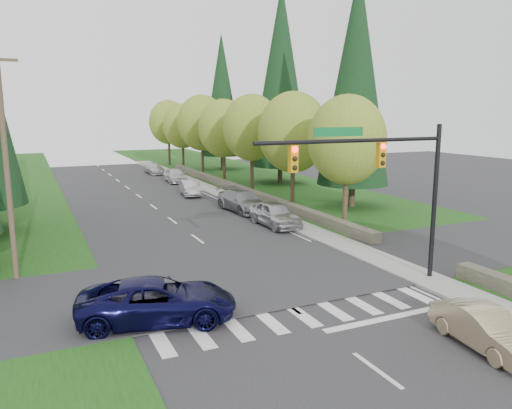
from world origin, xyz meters
TOP-DOWN VIEW (x-y plane):
  - ground at (0.00, 0.00)m, footprint 120.00×120.00m
  - grass_east at (13.00, 20.00)m, footprint 14.00×110.00m
  - cross_street at (0.00, 8.00)m, footprint 120.00×8.00m
  - sidewalk_east at (6.90, 22.00)m, footprint 1.80×80.00m
  - curb_east at (6.05, 22.00)m, footprint 0.20×80.00m
  - stone_wall_north at (8.60, 30.00)m, footprint 0.70×40.00m
  - traffic_signal at (4.37, 4.50)m, footprint 8.70×0.37m
  - utility_pole at (-9.50, 12.00)m, footprint 1.60×0.24m
  - decid_tree_0 at (9.20, 14.00)m, footprint 4.80×4.80m
  - decid_tree_1 at (9.30, 21.00)m, footprint 5.20×5.20m
  - decid_tree_2 at (9.10, 28.00)m, footprint 5.00×5.00m
  - decid_tree_3 at (9.20, 35.00)m, footprint 5.00×5.00m
  - decid_tree_4 at (9.30, 42.00)m, footprint 5.40×5.40m
  - decid_tree_5 at (9.10, 49.00)m, footprint 4.80×4.80m
  - decid_tree_6 at (9.20, 56.00)m, footprint 5.20×5.20m
  - conifer_e_a at (14.00, 20.00)m, footprint 5.44×5.44m
  - conifer_e_b at (15.00, 34.00)m, footprint 6.12×6.12m
  - conifer_e_c at (14.00, 48.00)m, footprint 5.10×5.10m
  - sedan_champagne at (3.93, -1.27)m, footprint 1.77×4.00m
  - suv_navy at (-4.88, 5.00)m, footprint 5.97×3.80m
  - parked_car_a at (5.60, 16.56)m, footprint 2.00×4.73m
  - parked_car_b at (5.60, 22.00)m, footprint 2.63×5.52m
  - parked_car_c at (4.20, 30.35)m, footprint 1.92×4.18m
  - parked_car_d at (5.25, 39.03)m, footprint 1.97×4.49m
  - parked_car_e at (4.98, 47.05)m, footprint 1.87×4.33m

SIDE VIEW (x-z plane):
  - ground at x=0.00m, z-range 0.00..0.00m
  - cross_street at x=0.00m, z-range -0.05..0.05m
  - grass_east at x=13.00m, z-range 0.00..0.06m
  - sidewalk_east at x=6.90m, z-range 0.00..0.13m
  - curb_east at x=6.05m, z-range 0.00..0.13m
  - stone_wall_north at x=8.60m, z-range 0.00..0.70m
  - parked_car_e at x=4.98m, z-range 0.00..1.24m
  - sedan_champagne at x=3.93m, z-range 0.00..1.28m
  - parked_car_c at x=4.20m, z-range 0.00..1.33m
  - parked_car_d at x=5.25m, z-range 0.00..1.50m
  - suv_navy at x=-4.88m, z-range 0.00..1.53m
  - parked_car_b at x=5.60m, z-range 0.00..1.55m
  - parked_car_a at x=5.60m, z-range 0.00..1.60m
  - traffic_signal at x=4.37m, z-range 1.58..8.38m
  - utility_pole at x=-9.50m, z-range 0.14..10.14m
  - decid_tree_5 at x=9.10m, z-range 1.38..9.68m
  - decid_tree_0 at x=9.20m, z-range 1.41..9.78m
  - decid_tree_3 at x=9.20m, z-range 1.39..9.94m
  - decid_tree_1 at x=9.30m, z-range 1.40..10.20m
  - decid_tree_6 at x=9.20m, z-range 1.43..10.30m
  - decid_tree_2 at x=9.10m, z-range 1.52..10.34m
  - decid_tree_4 at x=9.30m, z-range 1.47..10.65m
  - conifer_e_c at x=14.00m, z-range 0.89..17.69m
  - conifer_e_a at x=14.00m, z-range 0.89..18.69m
  - conifer_e_b at x=15.00m, z-range 0.89..20.69m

